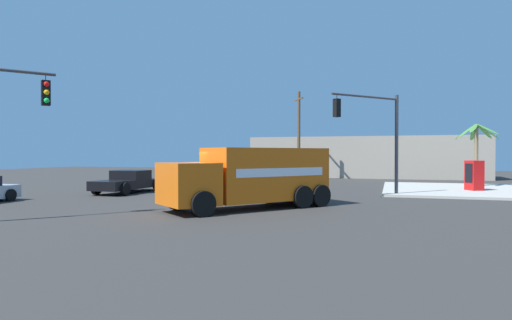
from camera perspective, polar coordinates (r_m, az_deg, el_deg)
The scene contains 9 objects.
ground_plane at distance 19.98m, azimuth -4.85°, elevation -6.12°, with size 100.00×100.00×0.00m, color #33302D.
sidewalk_corner_far at distance 31.56m, azimuth 26.73°, elevation -3.52°, with size 11.41×11.41×0.14m, color #B2ADA0.
delivery_truck at distance 19.35m, azimuth -0.54°, elevation -2.17°, with size 6.72×7.40×2.66m.
traffic_light_secondary at distance 25.20m, azimuth 15.36°, elevation 4.17°, with size 3.38×3.73×5.64m.
pickup_black at distance 28.28m, azimuth -16.23°, elevation -2.63°, with size 2.37×5.25×1.38m.
vending_machine_red at distance 30.42m, azimuth 26.54°, elevation -1.80°, with size 1.08×1.15×1.85m.
palm_tree_far at distance 34.54m, azimuth 26.80°, elevation 2.16°, with size 3.03×3.26×4.42m.
utility_pole at distance 40.46m, azimuth 5.58°, elevation 3.35°, with size 1.21×1.96×8.13m.
building_backdrop at distance 46.50m, azimuth 13.99°, elevation 0.37°, with size 22.94×6.00×4.13m, color gray.
Camera 1 is at (7.46, -18.38, 2.41)m, focal length 30.71 mm.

